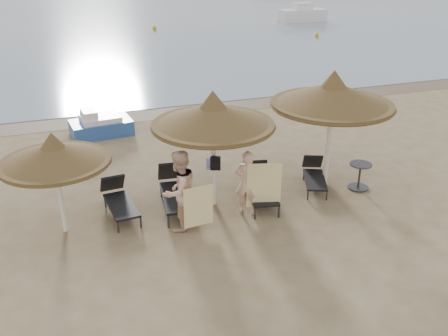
{
  "coord_description": "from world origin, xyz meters",
  "views": [
    {
      "loc": [
        -2.69,
        -9.41,
        6.24
      ],
      "look_at": [
        0.98,
        1.2,
        1.13
      ],
      "focal_mm": 40.0,
      "sensor_mm": 36.0,
      "label": 1
    }
  ],
  "objects_px": {
    "lounger_near_right": "(258,185)",
    "side_table": "(359,177)",
    "person_right": "(247,178)",
    "pedal_boat": "(100,125)",
    "lounger_far_left": "(119,199)",
    "lounger_far_right": "(314,174)",
    "palapa_right": "(333,95)",
    "person_left": "(179,185)",
    "palapa_center": "(213,115)",
    "lounger_near_left": "(175,189)",
    "palapa_left": "(54,154)"
  },
  "relations": [
    {
      "from": "side_table",
      "to": "lounger_near_right",
      "type": "bearing_deg",
      "value": 172.9
    },
    {
      "from": "person_left",
      "to": "lounger_far_left",
      "type": "bearing_deg",
      "value": -75.51
    },
    {
      "from": "lounger_far_right",
      "to": "palapa_center",
      "type": "bearing_deg",
      "value": -155.32
    },
    {
      "from": "lounger_near_right",
      "to": "side_table",
      "type": "xyz_separation_m",
      "value": [
        2.86,
        -0.36,
        -0.05
      ]
    },
    {
      "from": "lounger_near_right",
      "to": "side_table",
      "type": "distance_m",
      "value": 2.88
    },
    {
      "from": "palapa_right",
      "to": "side_table",
      "type": "xyz_separation_m",
      "value": [
        0.75,
        -0.53,
        -2.24
      ]
    },
    {
      "from": "person_left",
      "to": "pedal_boat",
      "type": "height_order",
      "value": "person_left"
    },
    {
      "from": "lounger_near_left",
      "to": "side_table",
      "type": "xyz_separation_m",
      "value": [
        5.01,
        -0.76,
        -0.08
      ]
    },
    {
      "from": "person_right",
      "to": "lounger_far_right",
      "type": "bearing_deg",
      "value": -128.02
    },
    {
      "from": "person_left",
      "to": "pedal_boat",
      "type": "bearing_deg",
      "value": -111.63
    },
    {
      "from": "palapa_center",
      "to": "lounger_far_left",
      "type": "bearing_deg",
      "value": 170.96
    },
    {
      "from": "lounger_near_left",
      "to": "lounger_far_left",
      "type": "bearing_deg",
      "value": -176.08
    },
    {
      "from": "lounger_near_left",
      "to": "person_right",
      "type": "height_order",
      "value": "person_right"
    },
    {
      "from": "lounger_far_right",
      "to": "side_table",
      "type": "relative_size",
      "value": 2.34
    },
    {
      "from": "lounger_near_right",
      "to": "lounger_far_right",
      "type": "bearing_deg",
      "value": 17.74
    },
    {
      "from": "palapa_left",
      "to": "palapa_center",
      "type": "relative_size",
      "value": 0.82
    },
    {
      "from": "palapa_right",
      "to": "pedal_boat",
      "type": "height_order",
      "value": "palapa_right"
    },
    {
      "from": "palapa_right",
      "to": "person_left",
      "type": "xyz_separation_m",
      "value": [
        -4.43,
        -0.98,
        -1.44
      ]
    },
    {
      "from": "lounger_far_right",
      "to": "person_left",
      "type": "height_order",
      "value": "person_left"
    },
    {
      "from": "lounger_far_left",
      "to": "lounger_near_right",
      "type": "distance_m",
      "value": 3.62
    },
    {
      "from": "person_right",
      "to": "pedal_boat",
      "type": "height_order",
      "value": "person_right"
    },
    {
      "from": "palapa_right",
      "to": "lounger_near_right",
      "type": "bearing_deg",
      "value": -175.18
    },
    {
      "from": "lounger_far_left",
      "to": "pedal_boat",
      "type": "xyz_separation_m",
      "value": [
        0.19,
        5.78,
        -0.01
      ]
    },
    {
      "from": "palapa_left",
      "to": "lounger_near_left",
      "type": "xyz_separation_m",
      "value": [
        2.79,
        0.44,
        -1.54
      ]
    },
    {
      "from": "lounger_far_left",
      "to": "person_left",
      "type": "distance_m",
      "value": 1.96
    },
    {
      "from": "palapa_center",
      "to": "lounger_far_right",
      "type": "relative_size",
      "value": 1.78
    },
    {
      "from": "palapa_left",
      "to": "palapa_center",
      "type": "bearing_deg",
      "value": 1.96
    },
    {
      "from": "lounger_near_left",
      "to": "person_left",
      "type": "bearing_deg",
      "value": -91.66
    },
    {
      "from": "lounger_far_left",
      "to": "person_left",
      "type": "relative_size",
      "value": 0.81
    },
    {
      "from": "palapa_right",
      "to": "lounger_far_left",
      "type": "xyz_separation_m",
      "value": [
        -5.7,
        0.29,
        -2.22
      ]
    },
    {
      "from": "palapa_left",
      "to": "person_left",
      "type": "relative_size",
      "value": 1.09
    },
    {
      "from": "lounger_far_left",
      "to": "side_table",
      "type": "distance_m",
      "value": 6.5
    },
    {
      "from": "palapa_center",
      "to": "lounger_near_right",
      "type": "distance_m",
      "value": 2.35
    },
    {
      "from": "lounger_far_right",
      "to": "lounger_near_left",
      "type": "bearing_deg",
      "value": -160.4
    },
    {
      "from": "palapa_right",
      "to": "pedal_boat",
      "type": "distance_m",
      "value": 8.5
    },
    {
      "from": "lounger_near_left",
      "to": "lounger_near_right",
      "type": "distance_m",
      "value": 2.19
    },
    {
      "from": "lounger_near_right",
      "to": "person_right",
      "type": "bearing_deg",
      "value": -122.13
    },
    {
      "from": "lounger_far_left",
      "to": "person_right",
      "type": "height_order",
      "value": "person_right"
    },
    {
      "from": "side_table",
      "to": "person_right",
      "type": "xyz_separation_m",
      "value": [
        -3.43,
        -0.26,
        0.63
      ]
    },
    {
      "from": "lounger_far_right",
      "to": "side_table",
      "type": "xyz_separation_m",
      "value": [
        1.08,
        -0.57,
        0.02
      ]
    },
    {
      "from": "pedal_boat",
      "to": "palapa_center",
      "type": "bearing_deg",
      "value": -76.86
    },
    {
      "from": "person_left",
      "to": "pedal_boat",
      "type": "xyz_separation_m",
      "value": [
        -1.07,
        7.06,
        -0.79
      ]
    },
    {
      "from": "palapa_left",
      "to": "lounger_near_right",
      "type": "xyz_separation_m",
      "value": [
        4.94,
        0.04,
        -1.57
      ]
    },
    {
      "from": "palapa_center",
      "to": "pedal_boat",
      "type": "relative_size",
      "value": 1.39
    },
    {
      "from": "palapa_right",
      "to": "palapa_center",
      "type": "bearing_deg",
      "value": -178.54
    },
    {
      "from": "lounger_far_left",
      "to": "side_table",
      "type": "xyz_separation_m",
      "value": [
        6.45,
        -0.83,
        -0.02
      ]
    },
    {
      "from": "lounger_far_left",
      "to": "lounger_far_right",
      "type": "height_order",
      "value": "lounger_far_left"
    },
    {
      "from": "lounger_far_left",
      "to": "person_left",
      "type": "height_order",
      "value": "person_left"
    },
    {
      "from": "lounger_near_right",
      "to": "lounger_far_right",
      "type": "relative_size",
      "value": 1.2
    },
    {
      "from": "person_left",
      "to": "person_right",
      "type": "height_order",
      "value": "person_left"
    }
  ]
}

